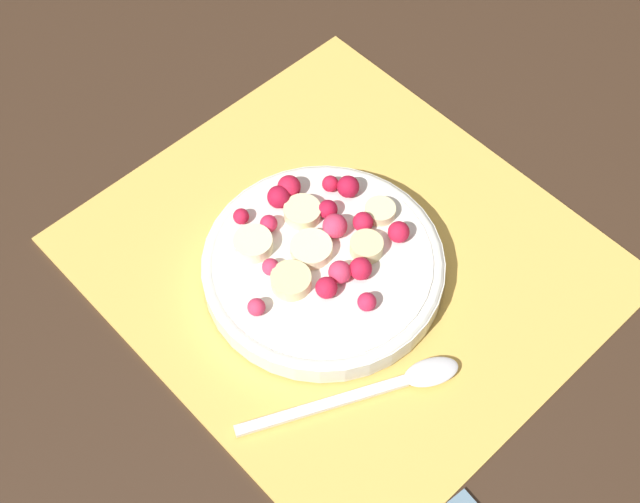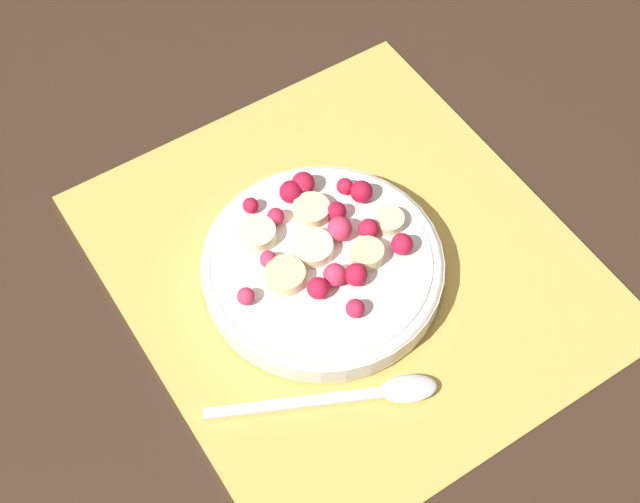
{
  "view_description": "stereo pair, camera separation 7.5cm",
  "coord_description": "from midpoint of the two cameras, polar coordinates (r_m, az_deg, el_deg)",
  "views": [
    {
      "loc": [
        0.3,
        -0.31,
        0.66
      ],
      "look_at": [
        -0.0,
        -0.03,
        0.04
      ],
      "focal_mm": 50.0,
      "sensor_mm": 36.0,
      "label": 1
    },
    {
      "loc": [
        0.34,
        -0.25,
        0.66
      ],
      "look_at": [
        -0.0,
        -0.03,
        0.04
      ],
      "focal_mm": 50.0,
      "sensor_mm": 36.0,
      "label": 2
    }
  ],
  "objects": [
    {
      "name": "spoon",
      "position": [
        0.72,
        6.02,
        -9.3
      ],
      "size": [
        0.1,
        0.18,
        0.01
      ],
      "rotation": [
        0.0,
        0.0,
        7.41
      ],
      "color": "silver",
      "rests_on": "placemat"
    },
    {
      "name": "ground_plane",
      "position": [
        0.79,
        4.45,
        -1.05
      ],
      "size": [
        3.0,
        3.0,
        0.0
      ],
      "primitive_type": "plane",
      "color": "#382619"
    },
    {
      "name": "placemat",
      "position": [
        0.79,
        4.46,
        -0.93
      ],
      "size": [
        0.42,
        0.38,
        0.01
      ],
      "color": "#E0B251",
      "rests_on": "ground_plane"
    },
    {
      "name": "fruit_bowl",
      "position": [
        0.76,
        2.82,
        -0.75
      ],
      "size": [
        0.21,
        0.21,
        0.05
      ],
      "color": "silver",
      "rests_on": "placemat"
    }
  ]
}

